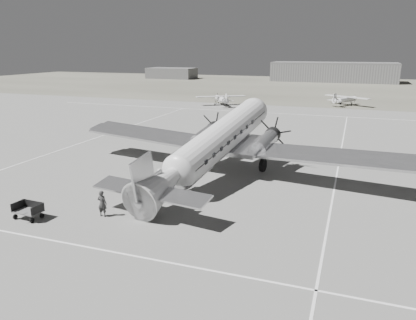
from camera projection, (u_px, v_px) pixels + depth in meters
The scene contains 16 objects.
ground at pixel (192, 178), 35.81m from camera, with size 260.00×260.00×0.00m, color slate.
taxi_line_near at pixel (100, 249), 23.10m from camera, with size 60.00×0.15×0.01m, color silver.
taxi_line_right at pixel (333, 194), 31.88m from camera, with size 0.15×80.00×0.01m, color silver.
taxi_line_left at pixel (89, 140), 50.76m from camera, with size 0.15×60.00×0.01m, color silver.
taxi_line_horizon at pixel (276, 113), 72.09m from camera, with size 90.00×0.15×0.01m, color silver.
grass_infield at pixel (310, 87), 121.99m from camera, with size 260.00×90.00×0.01m, color #696859.
hangar_main at pixel (333, 72), 142.16m from camera, with size 42.00×14.00×6.60m.
shed_secondary at pixel (172, 73), 157.60m from camera, with size 18.00×10.00×4.00m, color #555555.
dc3_airliner at pixel (216, 145), 35.02m from camera, with size 32.23×22.36×6.14m, color silver, non-canonical shape.
light_plane_left at pixel (221, 100), 82.13m from camera, with size 10.26×8.33×2.13m, color silver, non-canonical shape.
light_plane_right at pixel (346, 100), 81.91m from camera, with size 9.95×8.08×2.07m, color silver, non-canonical shape.
baggage_cart_near at pixel (135, 195), 30.51m from camera, with size 1.63×1.15×0.92m, color #555555, non-canonical shape.
baggage_cart_far at pixel (28, 211), 27.19m from camera, with size 1.95×1.38×1.10m, color #555555, non-canonical shape.
ground_crew at pixel (102, 204), 27.47m from camera, with size 0.68×0.44×1.85m, color #2A2A2A.
ramp_agent at pixel (138, 188), 30.76m from camera, with size 0.83×0.65×1.71m, color #B3B2B0.
passenger at pixel (160, 178), 33.24m from camera, with size 0.80×0.52×1.63m, color silver.
Camera 1 is at (12.90, -31.60, 11.04)m, focal length 35.00 mm.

